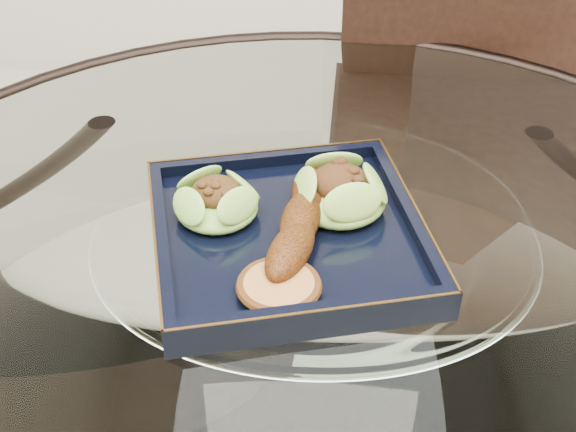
{
  "coord_description": "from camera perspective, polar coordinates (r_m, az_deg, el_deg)",
  "views": [
    {
      "loc": [
        0.0,
        -0.61,
        1.28
      ],
      "look_at": [
        -0.03,
        0.03,
        0.8
      ],
      "focal_mm": 50.0,
      "sensor_mm": 36.0,
      "label": 1
    }
  ],
  "objects": [
    {
      "name": "lettuce_wrap_right",
      "position": [
        0.84,
        3.67,
        1.52
      ],
      "size": [
        0.11,
        0.11,
        0.04
      ],
      "primitive_type": "ellipsoid",
      "rotation": [
        0.0,
        0.0,
        -0.18
      ],
      "color": "#659C2D",
      "rests_on": "navy_plate"
    },
    {
      "name": "roasted_plantain",
      "position": [
        0.8,
        0.91,
        -0.25
      ],
      "size": [
        0.07,
        0.19,
        0.03
      ],
      "primitive_type": "ellipsoid",
      "rotation": [
        0.0,
        0.0,
        1.41
      ],
      "color": "#652D0A",
      "rests_on": "navy_plate"
    },
    {
      "name": "dining_table",
      "position": [
        0.92,
        1.63,
        -11.44
      ],
      "size": [
        1.13,
        1.13,
        0.77
      ],
      "color": "white",
      "rests_on": "ground"
    },
    {
      "name": "dining_chair",
      "position": [
        1.26,
        12.92,
        1.86
      ],
      "size": [
        0.47,
        0.47,
        1.03
      ],
      "rotation": [
        0.0,
        0.0,
        -0.05
      ],
      "color": "black",
      "rests_on": "ground"
    },
    {
      "name": "crumb_patty",
      "position": [
        0.74,
        -0.65,
        -5.1
      ],
      "size": [
        0.09,
        0.09,
        0.01
      ],
      "primitive_type": "cylinder",
      "rotation": [
        0.0,
        0.0,
        -0.28
      ],
      "color": "#C68542",
      "rests_on": "navy_plate"
    },
    {
      "name": "navy_plate",
      "position": [
        0.82,
        -0.0,
        -1.68
      ],
      "size": [
        0.32,
        0.32,
        0.02
      ],
      "primitive_type": "cube",
      "rotation": [
        0.0,
        0.0,
        0.23
      ],
      "color": "black",
      "rests_on": "dining_table"
    },
    {
      "name": "lettuce_wrap_left",
      "position": [
        0.83,
        -5.09,
        0.9
      ],
      "size": [
        0.11,
        0.11,
        0.03
      ],
      "primitive_type": "ellipsoid",
      "rotation": [
        0.0,
        0.0,
        0.33
      ],
      "color": "#60982C",
      "rests_on": "navy_plate"
    }
  ]
}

